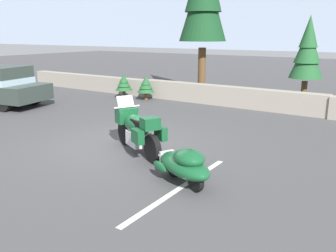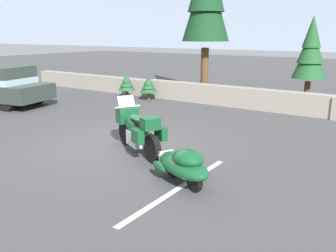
% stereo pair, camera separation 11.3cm
% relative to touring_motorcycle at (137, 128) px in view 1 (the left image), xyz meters
% --- Properties ---
extents(ground_plane, '(80.00, 80.00, 0.00)m').
position_rel_touring_motorcycle_xyz_m(ground_plane, '(-0.72, 0.26, -0.62)').
color(ground_plane, '#424244').
extents(stone_guard_wall, '(24.00, 0.58, 0.81)m').
position_rel_touring_motorcycle_xyz_m(stone_guard_wall, '(-0.75, 6.77, -0.23)').
color(stone_guard_wall, gray).
rests_on(stone_guard_wall, ground).
extents(touring_motorcycle, '(2.12, 1.36, 1.33)m').
position_rel_touring_motorcycle_xyz_m(touring_motorcycle, '(0.00, 0.00, 0.00)').
color(touring_motorcycle, black).
rests_on(touring_motorcycle, ground).
extents(car_shaped_trailer, '(2.13, 1.33, 0.76)m').
position_rel_touring_motorcycle_xyz_m(car_shaped_trailer, '(1.98, -1.01, -0.21)').
color(car_shaped_trailer, black).
rests_on(car_shaped_trailer, ground).
extents(pine_tree_far_right, '(1.31, 1.31, 3.61)m').
position_rel_touring_motorcycle_xyz_m(pine_tree_far_right, '(1.99, 8.34, 1.64)').
color(pine_tree_far_right, brown).
rests_on(pine_tree_far_right, ground).
extents(pine_sapling_near, '(0.78, 0.78, 1.09)m').
position_rel_touring_motorcycle_xyz_m(pine_sapling_near, '(-5.49, 5.91, 0.06)').
color(pine_sapling_near, brown).
rests_on(pine_sapling_near, ground).
extents(pine_sapling_farther, '(0.78, 0.78, 1.06)m').
position_rel_touring_motorcycle_xyz_m(pine_sapling_farther, '(-4.31, 6.04, 0.04)').
color(pine_sapling_farther, brown).
rests_on(pine_sapling_farther, ground).
extents(parking_stripe_marker, '(0.12, 3.60, 0.01)m').
position_rel_touring_motorcycle_xyz_m(parking_stripe_marker, '(2.03, -1.24, -0.62)').
color(parking_stripe_marker, silver).
rests_on(parking_stripe_marker, ground).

